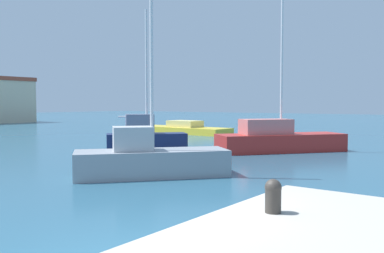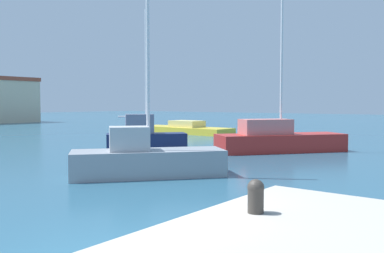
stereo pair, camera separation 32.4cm
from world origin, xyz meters
TOP-DOWN VIEW (x-y plane):
  - water at (15.00, 20.00)m, footprint 160.00×160.00m
  - mooring_bollard at (0.68, -1.89)m, footprint 0.24×0.24m
  - sailboat_red_behind_lamppost at (15.35, 5.11)m, footprint 6.48×5.57m
  - sailboat_navy_far_left at (11.62, 11.04)m, footprint 4.05×3.74m
  - sailboat_grey_near_pier at (5.85, 5.30)m, footprint 5.04×4.57m
  - motorboat_yellow_inner_mooring at (22.78, 17.40)m, footprint 2.76×8.75m

SIDE VIEW (x-z plane):
  - water at x=15.00m, z-range 0.00..0.00m
  - motorboat_yellow_inner_mooring at x=22.78m, z-range -0.17..0.90m
  - sailboat_grey_near_pier at x=5.85m, z-range -3.93..5.17m
  - sailboat_red_behind_lamppost at x=15.35m, z-range -4.85..6.17m
  - sailboat_navy_far_left at x=11.62m, z-range -2.99..4.45m
  - mooring_bollard at x=0.68m, z-range 0.99..1.46m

